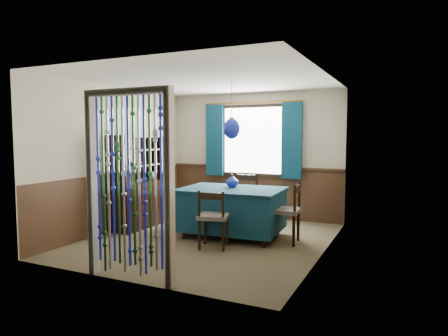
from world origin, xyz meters
The scene contains 22 objects.
floor centered at (0.00, 0.00, 0.00)m, with size 4.00×4.00×0.00m, color brown.
ceiling centered at (0.00, 0.00, 2.50)m, with size 4.00×4.00×0.00m, color silver.
wall_back centered at (0.00, 2.00, 1.25)m, with size 3.60×3.60×0.00m, color #BDB39A.
wall_front centered at (0.00, -2.00, 1.25)m, with size 3.60×3.60×0.00m, color #BDB39A.
wall_left centered at (-1.80, 0.00, 1.25)m, with size 4.00×4.00×0.00m, color #BDB39A.
wall_right centered at (1.80, 0.00, 1.25)m, with size 4.00×4.00×0.00m, color #BDB39A.
wainscot_back centered at (0.00, 1.99, 0.50)m, with size 3.60×3.60×0.00m, color #432A19.
wainscot_front centered at (0.00, -1.99, 0.50)m, with size 3.60×3.60×0.00m, color #432A19.
wainscot_left centered at (-1.79, 0.00, 0.50)m, with size 4.00×4.00×0.00m, color #432A19.
wainscot_right centered at (1.79, 0.00, 0.50)m, with size 4.00×4.00×0.00m, color #432A19.
window centered at (0.00, 1.95, 1.55)m, with size 1.32×0.12×1.42m, color black.
doorway centered at (0.00, -1.94, 1.05)m, with size 1.16×0.12×2.18m, color silver, non-canonical shape.
dining_table centered at (0.25, 0.36, 0.46)m, with size 1.71×1.23×0.79m.
chair_near centered at (0.29, -0.39, 0.46)m, with size 0.52×0.50×0.87m.
chair_far centered at (0.15, 1.09, 0.51)m, with size 0.50×0.47×0.97m.
chair_left centered at (-0.78, 0.36, 0.46)m, with size 0.45×0.47×0.86m.
chair_right centered at (1.17, 0.36, 0.49)m, with size 0.47×0.49×0.93m.
sideboard centered at (-1.56, 0.31, 0.58)m, with size 0.45×1.27×1.66m.
pendant_lamp centered at (0.25, 0.36, 1.77)m, with size 0.27×0.27×0.90m.
vase_table centered at (0.19, 0.51, 0.89)m, with size 0.19×0.19×0.20m, color #16229A.
bowl_shelf centered at (-1.50, 0.14, 1.16)m, with size 0.23×0.23×0.06m, color beige.
vase_sideboard centered at (-1.50, 0.65, 0.92)m, with size 0.16×0.16×0.17m, color beige.
Camera 1 is at (2.87, -5.53, 1.66)m, focal length 32.00 mm.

